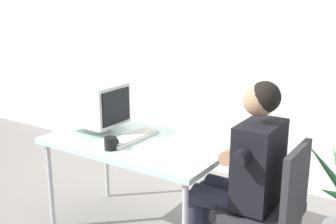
{
  "coord_description": "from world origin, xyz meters",
  "views": [
    {
      "loc": [
        1.76,
        -2.28,
        1.74
      ],
      "look_at": [
        0.26,
        0.0,
        0.98
      ],
      "focal_mm": 45.52,
      "sensor_mm": 36.0,
      "label": 1
    }
  ],
  "objects_px": {
    "office_chair": "(271,205)",
    "desk_mug": "(111,143)",
    "person_seated": "(243,170)",
    "crt_monitor": "(97,104)",
    "keyboard": "(132,138)",
    "desk": "(138,147)"
  },
  "relations": [
    {
      "from": "keyboard",
      "to": "office_chair",
      "type": "xyz_separation_m",
      "value": [
        1.03,
        0.04,
        -0.25
      ]
    },
    {
      "from": "office_chair",
      "to": "person_seated",
      "type": "relative_size",
      "value": 0.71
    },
    {
      "from": "office_chair",
      "to": "desk",
      "type": "bearing_deg",
      "value": -178.44
    },
    {
      "from": "crt_monitor",
      "to": "desk_mug",
      "type": "distance_m",
      "value": 0.48
    },
    {
      "from": "crt_monitor",
      "to": "keyboard",
      "type": "xyz_separation_m",
      "value": [
        0.36,
        -0.04,
        -0.19
      ]
    },
    {
      "from": "crt_monitor",
      "to": "person_seated",
      "type": "relative_size",
      "value": 0.3
    },
    {
      "from": "desk",
      "to": "desk_mug",
      "type": "bearing_deg",
      "value": -99.4
    },
    {
      "from": "crt_monitor",
      "to": "keyboard",
      "type": "height_order",
      "value": "crt_monitor"
    },
    {
      "from": "crt_monitor",
      "to": "desk_mug",
      "type": "height_order",
      "value": "crt_monitor"
    },
    {
      "from": "desk",
      "to": "keyboard",
      "type": "xyz_separation_m",
      "value": [
        -0.04,
        -0.01,
        0.07
      ]
    },
    {
      "from": "office_chair",
      "to": "desk_mug",
      "type": "height_order",
      "value": "office_chair"
    },
    {
      "from": "person_seated",
      "to": "crt_monitor",
      "type": "bearing_deg",
      "value": -179.9
    },
    {
      "from": "keyboard",
      "to": "office_chair",
      "type": "height_order",
      "value": "office_chair"
    },
    {
      "from": "person_seated",
      "to": "desk_mug",
      "type": "distance_m",
      "value": 0.89
    },
    {
      "from": "person_seated",
      "to": "desk_mug",
      "type": "bearing_deg",
      "value": -162.25
    },
    {
      "from": "keyboard",
      "to": "person_seated",
      "type": "height_order",
      "value": "person_seated"
    },
    {
      "from": "desk",
      "to": "crt_monitor",
      "type": "height_order",
      "value": "crt_monitor"
    },
    {
      "from": "desk",
      "to": "desk_mug",
      "type": "relative_size",
      "value": 13.6
    },
    {
      "from": "desk",
      "to": "person_seated",
      "type": "relative_size",
      "value": 1.03
    },
    {
      "from": "crt_monitor",
      "to": "office_chair",
      "type": "relative_size",
      "value": 0.43
    },
    {
      "from": "keyboard",
      "to": "person_seated",
      "type": "distance_m",
      "value": 0.84
    },
    {
      "from": "person_seated",
      "to": "keyboard",
      "type": "bearing_deg",
      "value": -177.43
    }
  ]
}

